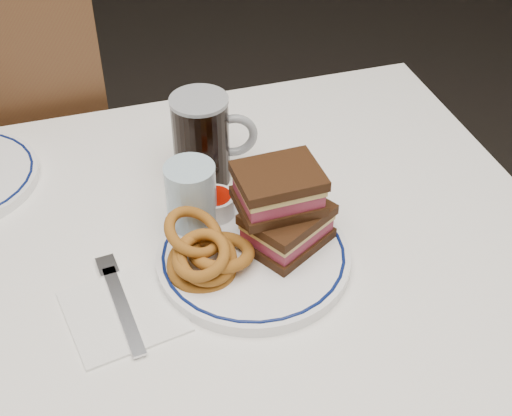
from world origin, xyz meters
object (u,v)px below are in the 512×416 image
object	(u,v)px
reuben_sandwich	(283,208)
beer_mug	(203,139)
main_plate	(253,257)
chair_far	(1,160)

from	to	relation	value
reuben_sandwich	beer_mug	distance (m)	0.21
main_plate	beer_mug	size ratio (longest dim) A/B	1.82
chair_far	main_plate	bearing A→B (deg)	-60.22
main_plate	reuben_sandwich	distance (m)	0.08
reuben_sandwich	main_plate	bearing A→B (deg)	-161.41
chair_far	beer_mug	world-z (taller)	chair_far
chair_far	beer_mug	bearing A→B (deg)	-51.15
main_plate	reuben_sandwich	world-z (taller)	reuben_sandwich
main_plate	beer_mug	world-z (taller)	beer_mug
main_plate	reuben_sandwich	size ratio (longest dim) A/B	1.90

